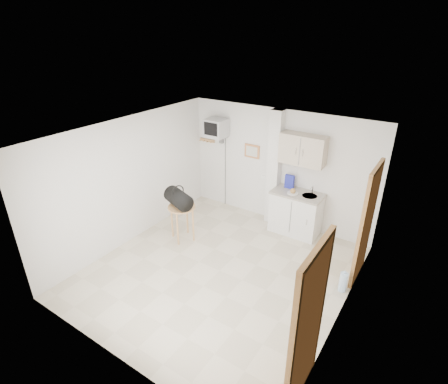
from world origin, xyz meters
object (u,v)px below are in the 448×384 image
Objects in this scene: water_bottle at (343,282)px; round_table at (182,212)px; crt_television at (216,128)px; duffel_bag at (178,198)px.

round_table is at bearing -175.76° from water_bottle.
water_bottle is (3.20, 0.24, -0.45)m from round_table.
duffel_bag is at bearing -83.58° from crt_television.
crt_television is 4.08m from water_bottle.
round_table is at bearing -81.79° from crt_television.
duffel_bag is (-0.05, -0.02, 0.29)m from round_table.
crt_television is 2.87× the size of round_table.
water_bottle is at bearing 4.24° from round_table.
round_table is at bearing 44.78° from duffel_bag.
duffel_bag is 3.35m from water_bottle.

